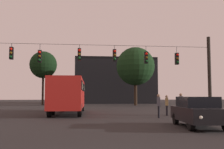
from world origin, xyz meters
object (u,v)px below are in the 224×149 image
(pedestrian_crossing_left, at_px, (181,103))
(pedestrian_crossing_center, at_px, (159,104))
(tree_behind_building, at_px, (43,65))
(city_bus, at_px, (69,93))
(tree_left_silhouette, at_px, (135,66))
(pedestrian_near_bus, at_px, (167,104))
(car_near_right, at_px, (198,111))

(pedestrian_crossing_left, bearing_deg, pedestrian_crossing_center, -141.13)
(pedestrian_crossing_left, bearing_deg, tree_behind_building, 117.80)
(city_bus, height_order, pedestrian_crossing_center, city_bus)
(pedestrian_crossing_center, relative_size, tree_left_silhouette, 0.18)
(pedestrian_near_bus, xyz_separation_m, tree_left_silhouette, (2.06, 23.04, 5.57))
(pedestrian_crossing_center, bearing_deg, tree_behind_building, 112.48)
(city_bus, bearing_deg, car_near_right, -59.09)
(city_bus, distance_m, tree_behind_building, 25.21)
(car_near_right, xyz_separation_m, pedestrian_near_bus, (0.99, 8.10, 0.12))
(tree_left_silhouette, bearing_deg, pedestrian_near_bus, -95.11)
(car_near_right, distance_m, tree_left_silhouette, 31.80)
(tree_left_silhouette, bearing_deg, city_bus, -117.03)
(city_bus, bearing_deg, pedestrian_crossing_center, -40.84)
(pedestrian_crossing_left, xyz_separation_m, pedestrian_crossing_center, (-2.37, -1.91, -0.05))
(car_near_right, bearing_deg, tree_left_silhouette, 84.41)
(city_bus, distance_m, pedestrian_near_bus, 8.70)
(tree_behind_building, bearing_deg, pedestrian_near_bus, -63.66)
(city_bus, xyz_separation_m, pedestrian_near_bus, (7.92, -3.48, -0.95))
(city_bus, relative_size, pedestrian_crossing_left, 6.25)
(car_near_right, bearing_deg, tree_behind_building, 109.53)
(car_near_right, bearing_deg, pedestrian_crossing_left, 75.28)
(pedestrian_crossing_left, relative_size, tree_left_silhouette, 0.18)
(tree_left_silhouette, bearing_deg, pedestrian_crossing_left, -92.46)
(pedestrian_crossing_left, distance_m, pedestrian_near_bus, 1.11)
(tree_behind_building, bearing_deg, pedestrian_crossing_center, -67.52)
(tree_behind_building, bearing_deg, car_near_right, -70.47)
(pedestrian_near_bus, relative_size, tree_left_silhouette, 0.17)
(pedestrian_near_bus, bearing_deg, tree_left_silhouette, 84.89)
(car_near_right, height_order, pedestrian_near_bus, pedestrian_near_bus)
(pedestrian_crossing_left, xyz_separation_m, tree_behind_building, (-14.67, 27.82, 6.02))
(pedestrian_crossing_left, height_order, tree_left_silhouette, tree_left_silhouette)
(tree_left_silhouette, bearing_deg, pedestrian_crossing_center, -97.60)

